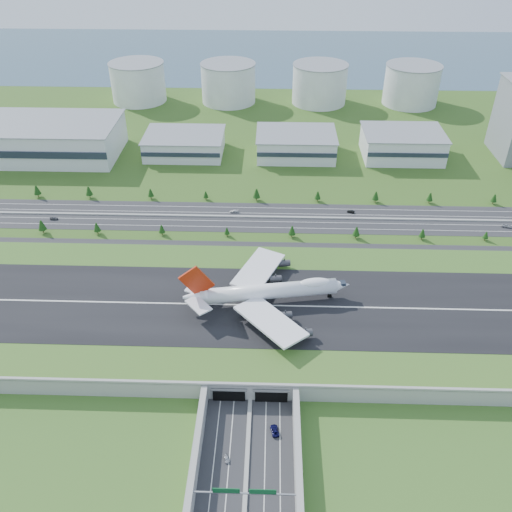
{
  "coord_description": "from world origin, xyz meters",
  "views": [
    {
      "loc": [
        7.07,
        -196.54,
        173.03
      ],
      "look_at": [
        -0.37,
        35.0,
        12.21
      ],
      "focal_mm": 38.0,
      "sensor_mm": 36.0,
      "label": 1
    }
  ],
  "objects_px": {
    "car_0": "(227,459)",
    "fuel_tank_a": "(138,82)",
    "boeing_747": "(268,291)",
    "car_2": "(275,430)",
    "car_4": "(54,218)",
    "car_7": "(234,211)",
    "car_5": "(351,212)",
    "car_6": "(507,226)"
  },
  "relations": [
    {
      "from": "car_0",
      "to": "fuel_tank_a",
      "type": "bearing_deg",
      "value": 89.74
    },
    {
      "from": "boeing_747",
      "to": "car_2",
      "type": "distance_m",
      "value": 68.89
    },
    {
      "from": "car_2",
      "to": "car_4",
      "type": "relative_size",
      "value": 1.23
    },
    {
      "from": "car_7",
      "to": "car_4",
      "type": "bearing_deg",
      "value": -86.87
    },
    {
      "from": "car_5",
      "to": "car_6",
      "type": "xyz_separation_m",
      "value": [
        92.6,
        -14.35,
        0.05
      ]
    },
    {
      "from": "fuel_tank_a",
      "to": "car_6",
      "type": "height_order",
      "value": "fuel_tank_a"
    },
    {
      "from": "car_5",
      "to": "car_7",
      "type": "bearing_deg",
      "value": -66.99
    },
    {
      "from": "car_0",
      "to": "car_7",
      "type": "relative_size",
      "value": 0.71
    },
    {
      "from": "boeing_747",
      "to": "car_6",
      "type": "distance_m",
      "value": 168.34
    },
    {
      "from": "fuel_tank_a",
      "to": "car_6",
      "type": "xyz_separation_m",
      "value": [
        270.17,
        -221.84,
        -16.55
      ]
    },
    {
      "from": "car_5",
      "to": "boeing_747",
      "type": "bearing_deg",
      "value": -5.6
    },
    {
      "from": "car_5",
      "to": "car_7",
      "type": "xyz_separation_m",
      "value": [
        -74.01,
        -1.87,
        0.01
      ]
    },
    {
      "from": "car_5",
      "to": "car_7",
      "type": "distance_m",
      "value": 74.03
    },
    {
      "from": "fuel_tank_a",
      "to": "car_4",
      "type": "bearing_deg",
      "value": -91.97
    },
    {
      "from": "car_2",
      "to": "car_6",
      "type": "distance_m",
      "value": 207.68
    },
    {
      "from": "boeing_747",
      "to": "car_0",
      "type": "height_order",
      "value": "boeing_747"
    },
    {
      "from": "boeing_747",
      "to": "car_2",
      "type": "xyz_separation_m",
      "value": [
        3.92,
        -67.33,
        -14.04
      ]
    },
    {
      "from": "fuel_tank_a",
      "to": "car_7",
      "type": "relative_size",
      "value": 9.2
    },
    {
      "from": "car_4",
      "to": "car_7",
      "type": "relative_size",
      "value": 0.89
    },
    {
      "from": "car_5",
      "to": "car_6",
      "type": "height_order",
      "value": "car_6"
    },
    {
      "from": "car_2",
      "to": "car_7",
      "type": "bearing_deg",
      "value": -93.6
    },
    {
      "from": "boeing_747",
      "to": "car_0",
      "type": "distance_m",
      "value": 82.35
    },
    {
      "from": "fuel_tank_a",
      "to": "car_2",
      "type": "relative_size",
      "value": 8.41
    },
    {
      "from": "boeing_747",
      "to": "car_5",
      "type": "xyz_separation_m",
      "value": [
        51.47,
        100.28,
        -14.09
      ]
    },
    {
      "from": "fuel_tank_a",
      "to": "car_4",
      "type": "relative_size",
      "value": 10.31
    },
    {
      "from": "fuel_tank_a",
      "to": "car_7",
      "type": "distance_m",
      "value": 234.16
    },
    {
      "from": "boeing_747",
      "to": "car_0",
      "type": "bearing_deg",
      "value": -109.06
    },
    {
      "from": "boeing_747",
      "to": "car_7",
      "type": "bearing_deg",
      "value": 93.46
    },
    {
      "from": "car_6",
      "to": "car_7",
      "type": "bearing_deg",
      "value": 101.56
    },
    {
      "from": "car_4",
      "to": "car_5",
      "type": "bearing_deg",
      "value": -87.24
    },
    {
      "from": "boeing_747",
      "to": "car_0",
      "type": "xyz_separation_m",
      "value": [
        -13.56,
        -79.98,
        -14.22
      ]
    },
    {
      "from": "car_7",
      "to": "car_5",
      "type": "bearing_deg",
      "value": 88.18
    },
    {
      "from": "boeing_747",
      "to": "car_5",
      "type": "height_order",
      "value": "boeing_747"
    },
    {
      "from": "boeing_747",
      "to": "car_2",
      "type": "bearing_deg",
      "value": -96.11
    },
    {
      "from": "car_0",
      "to": "car_4",
      "type": "distance_m",
      "value": 204.87
    },
    {
      "from": "car_5",
      "to": "car_6",
      "type": "distance_m",
      "value": 93.71
    },
    {
      "from": "car_4",
      "to": "car_5",
      "type": "distance_m",
      "value": 185.74
    },
    {
      "from": "fuel_tank_a",
      "to": "car_5",
      "type": "height_order",
      "value": "fuel_tank_a"
    },
    {
      "from": "boeing_747",
      "to": "car_4",
      "type": "height_order",
      "value": "boeing_747"
    },
    {
      "from": "car_4",
      "to": "car_5",
      "type": "height_order",
      "value": "car_4"
    },
    {
      "from": "car_0",
      "to": "car_2",
      "type": "bearing_deg",
      "value": 19.45
    },
    {
      "from": "boeing_747",
      "to": "car_6",
      "type": "height_order",
      "value": "boeing_747"
    }
  ]
}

